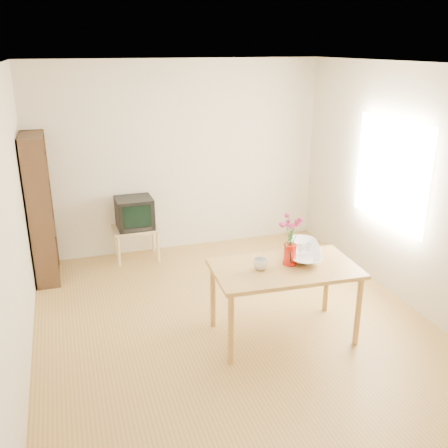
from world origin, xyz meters
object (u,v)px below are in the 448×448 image
object	(u,v)px
pitcher	(290,255)
table	(285,275)
television	(134,212)
bowl	(305,234)
mug	(260,264)

from	to	relation	value
pitcher	table	bearing A→B (deg)	-124.89
table	television	world-z (taller)	television
television	bowl	bearing A→B (deg)	-58.06
table	bowl	size ratio (longest dim) A/B	2.97
mug	table	bearing A→B (deg)	160.45
pitcher	mug	size ratio (longest dim) A/B	1.53
bowl	television	xyz separation A→B (m)	(-1.40, 2.16, -0.31)
mug	bowl	world-z (taller)	bowl
table	mug	distance (m)	0.28
bowl	mug	bearing A→B (deg)	-162.26
table	television	bearing A→B (deg)	118.05
bowl	table	bearing A→B (deg)	-146.77
mug	television	distance (m)	2.49
table	bowl	distance (m)	0.48
pitcher	bowl	size ratio (longest dim) A/B	0.43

